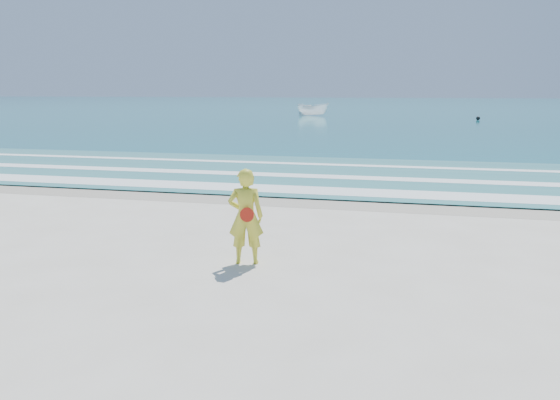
# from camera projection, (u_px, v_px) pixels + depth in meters

# --- Properties ---
(ground) EXTENTS (400.00, 400.00, 0.00)m
(ground) POSITION_uv_depth(u_px,v_px,m) (197.00, 321.00, 7.83)
(ground) COLOR silver
(ground) RESTS_ON ground
(wet_sand) EXTENTS (400.00, 2.40, 0.00)m
(wet_sand) POSITION_uv_depth(u_px,v_px,m) (308.00, 200.00, 16.42)
(wet_sand) COLOR #B2A893
(wet_sand) RESTS_ON ground
(ocean) EXTENTS (400.00, 190.00, 0.04)m
(ocean) POSITION_uv_depth(u_px,v_px,m) (393.00, 106.00, 108.04)
(ocean) COLOR #19727F
(ocean) RESTS_ON ground
(shallow) EXTENTS (400.00, 10.00, 0.01)m
(shallow) POSITION_uv_depth(u_px,v_px,m) (330.00, 174.00, 21.18)
(shallow) COLOR #59B7AD
(shallow) RESTS_ON ocean
(foam_near) EXTENTS (400.00, 1.40, 0.01)m
(foam_near) POSITION_uv_depth(u_px,v_px,m) (315.00, 190.00, 17.65)
(foam_near) COLOR white
(foam_near) RESTS_ON shallow
(foam_mid) EXTENTS (400.00, 0.90, 0.01)m
(foam_mid) POSITION_uv_depth(u_px,v_px,m) (328.00, 177.00, 20.42)
(foam_mid) COLOR white
(foam_mid) RESTS_ON shallow
(foam_far) EXTENTS (400.00, 0.60, 0.01)m
(foam_far) POSITION_uv_depth(u_px,v_px,m) (338.00, 165.00, 23.57)
(foam_far) COLOR white
(foam_far) RESTS_ON shallow
(boat) EXTENTS (4.20, 2.00, 1.56)m
(boat) POSITION_uv_depth(u_px,v_px,m) (313.00, 109.00, 66.74)
(boat) COLOR white
(boat) RESTS_ON ocean
(buoy) EXTENTS (0.41, 0.41, 0.41)m
(buoy) POSITION_uv_depth(u_px,v_px,m) (478.00, 118.00, 57.20)
(buoy) COLOR black
(buoy) RESTS_ON ocean
(woman) EXTENTS (0.75, 0.57, 1.83)m
(woman) POSITION_uv_depth(u_px,v_px,m) (246.00, 216.00, 10.28)
(woman) COLOR yellow
(woman) RESTS_ON ground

